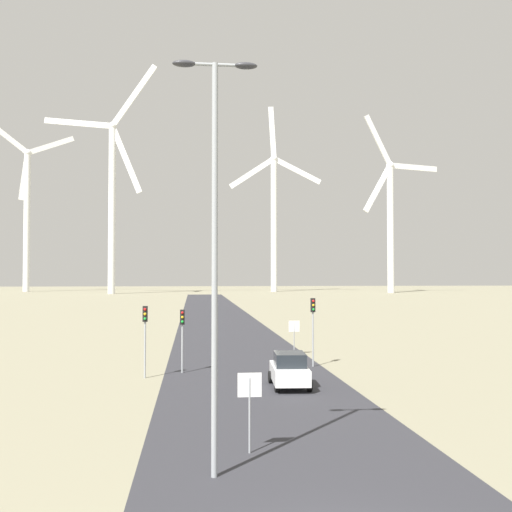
{
  "coord_description": "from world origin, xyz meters",
  "views": [
    {
      "loc": [
        -3.28,
        -12.51,
        5.92
      ],
      "look_at": [
        0.0,
        18.93,
        6.91
      ],
      "focal_mm": 42.0,
      "sensor_mm": 36.0,
      "label": 1
    }
  ],
  "objects_px": {
    "car_approaching": "(289,370)",
    "wind_turbine_left": "(112,190)",
    "traffic_light_post_mid_left": "(145,325)",
    "wind_turbine_center": "(274,210)",
    "streetlamp": "(215,224)",
    "traffic_light_post_near_right": "(313,317)",
    "traffic_light_post_near_left": "(182,326)",
    "wind_turbine_far_left": "(27,208)",
    "stop_sign_near": "(250,397)",
    "wind_turbine_right": "(390,214)",
    "stop_sign_far": "(294,331)"
  },
  "relations": [
    {
      "from": "traffic_light_post_mid_left",
      "to": "wind_turbine_right",
      "type": "relative_size",
      "value": 0.07
    },
    {
      "from": "traffic_light_post_near_left",
      "to": "wind_turbine_far_left",
      "type": "bearing_deg",
      "value": 107.74
    },
    {
      "from": "car_approaching",
      "to": "wind_turbine_left",
      "type": "height_order",
      "value": "wind_turbine_left"
    },
    {
      "from": "traffic_light_post_near_right",
      "to": "traffic_light_post_mid_left",
      "type": "relative_size",
      "value": 1.07
    },
    {
      "from": "wind_turbine_left",
      "to": "wind_turbine_right",
      "type": "bearing_deg",
      "value": 1.06
    },
    {
      "from": "streetlamp",
      "to": "wind_turbine_left",
      "type": "bearing_deg",
      "value": 98.61
    },
    {
      "from": "stop_sign_far",
      "to": "traffic_light_post_mid_left",
      "type": "xyz_separation_m",
      "value": [
        -10.18,
        -8.99,
        1.26
      ]
    },
    {
      "from": "traffic_light_post_mid_left",
      "to": "car_approaching",
      "type": "xyz_separation_m",
      "value": [
        7.8,
        -3.61,
        -2.1
      ]
    },
    {
      "from": "wind_turbine_center",
      "to": "wind_turbine_right",
      "type": "xyz_separation_m",
      "value": [
        36.53,
        -18.03,
        -2.71
      ]
    },
    {
      "from": "stop_sign_near",
      "to": "traffic_light_post_near_right",
      "type": "bearing_deg",
      "value": 72.26
    },
    {
      "from": "streetlamp",
      "to": "traffic_light_post_near_right",
      "type": "height_order",
      "value": "streetlamp"
    },
    {
      "from": "streetlamp",
      "to": "car_approaching",
      "type": "relative_size",
      "value": 2.93
    },
    {
      "from": "traffic_light_post_near_right",
      "to": "wind_turbine_far_left",
      "type": "bearing_deg",
      "value": 110.28
    },
    {
      "from": "traffic_light_post_near_right",
      "to": "car_approaching",
      "type": "xyz_separation_m",
      "value": [
        -2.65,
        -6.85,
        -2.3
      ]
    },
    {
      "from": "wind_turbine_right",
      "to": "traffic_light_post_near_left",
      "type": "bearing_deg",
      "value": -112.87
    },
    {
      "from": "stop_sign_near",
      "to": "wind_turbine_center",
      "type": "height_order",
      "value": "wind_turbine_center"
    },
    {
      "from": "traffic_light_post_near_left",
      "to": "traffic_light_post_near_right",
      "type": "distance_m",
      "value": 8.52
    },
    {
      "from": "traffic_light_post_near_right",
      "to": "wind_turbine_left",
      "type": "bearing_deg",
      "value": 102.31
    },
    {
      "from": "traffic_light_post_near_left",
      "to": "car_approaching",
      "type": "relative_size",
      "value": 0.91
    },
    {
      "from": "streetlamp",
      "to": "traffic_light_post_near_left",
      "type": "height_order",
      "value": "streetlamp"
    },
    {
      "from": "stop_sign_near",
      "to": "streetlamp",
      "type": "bearing_deg",
      "value": -119.22
    },
    {
      "from": "car_approaching",
      "to": "streetlamp",
      "type": "bearing_deg",
      "value": -108.01
    },
    {
      "from": "stop_sign_near",
      "to": "wind_turbine_center",
      "type": "distance_m",
      "value": 193.74
    },
    {
      "from": "wind_turbine_right",
      "to": "wind_turbine_far_left",
      "type": "bearing_deg",
      "value": 168.27
    },
    {
      "from": "traffic_light_post_near_right",
      "to": "wind_turbine_left",
      "type": "distance_m",
      "value": 158.41
    },
    {
      "from": "car_approaching",
      "to": "wind_turbine_center",
      "type": "bearing_deg",
      "value": 82.57
    },
    {
      "from": "traffic_light_post_near_left",
      "to": "wind_turbine_far_left",
      "type": "xyz_separation_m",
      "value": [
        -57.93,
        181.03,
        26.79
      ]
    },
    {
      "from": "wind_turbine_far_left",
      "to": "car_approaching",
      "type": "bearing_deg",
      "value": -71.14
    },
    {
      "from": "stop_sign_near",
      "to": "wind_turbine_right",
      "type": "xyz_separation_m",
      "value": [
        63.0,
        171.97,
        24.38
      ]
    },
    {
      "from": "car_approaching",
      "to": "traffic_light_post_mid_left",
      "type": "bearing_deg",
      "value": 155.18
    },
    {
      "from": "traffic_light_post_near_left",
      "to": "wind_turbine_right",
      "type": "xyz_separation_m",
      "value": [
        65.53,
        155.39,
        23.45
      ]
    },
    {
      "from": "wind_turbine_far_left",
      "to": "streetlamp",
      "type": "bearing_deg",
      "value": -73.5
    },
    {
      "from": "streetlamp",
      "to": "traffic_light_post_mid_left",
      "type": "relative_size",
      "value": 2.98
    },
    {
      "from": "wind_turbine_far_left",
      "to": "wind_turbine_right",
      "type": "xyz_separation_m",
      "value": [
        123.46,
        -25.64,
        -3.34
      ]
    },
    {
      "from": "wind_turbine_left",
      "to": "wind_turbine_center",
      "type": "bearing_deg",
      "value": 20.11
    },
    {
      "from": "stop_sign_far",
      "to": "wind_turbine_right",
      "type": "xyz_separation_m",
      "value": [
        57.45,
        148.03,
        24.48
      ]
    },
    {
      "from": "car_approaching",
      "to": "wind_turbine_left",
      "type": "relative_size",
      "value": 0.06
    },
    {
      "from": "traffic_light_post_mid_left",
      "to": "wind_turbine_center",
      "type": "distance_m",
      "value": 179.67
    },
    {
      "from": "stop_sign_far",
      "to": "traffic_light_post_near_left",
      "type": "bearing_deg",
      "value": -137.65
    },
    {
      "from": "traffic_light_post_near_right",
      "to": "wind_turbine_far_left",
      "type": "distance_m",
      "value": 193.07
    },
    {
      "from": "wind_turbine_right",
      "to": "car_approaching",
      "type": "bearing_deg",
      "value": -110.43
    },
    {
      "from": "traffic_light_post_near_right",
      "to": "wind_turbine_center",
      "type": "distance_m",
      "value": 174.94
    },
    {
      "from": "traffic_light_post_mid_left",
      "to": "car_approaching",
      "type": "bearing_deg",
      "value": -24.82
    },
    {
      "from": "car_approaching",
      "to": "wind_turbine_left",
      "type": "distance_m",
      "value": 164.91
    },
    {
      "from": "stop_sign_far",
      "to": "traffic_light_post_near_right",
      "type": "relative_size",
      "value": 0.57
    },
    {
      "from": "streetlamp",
      "to": "wind_turbine_far_left",
      "type": "distance_m",
      "value": 209.61
    },
    {
      "from": "wind_turbine_left",
      "to": "wind_turbine_right",
      "type": "relative_size",
      "value": 1.22
    },
    {
      "from": "streetlamp",
      "to": "traffic_light_post_near_right",
      "type": "relative_size",
      "value": 2.79
    },
    {
      "from": "wind_turbine_right",
      "to": "wind_turbine_center",
      "type": "bearing_deg",
      "value": 153.73
    },
    {
      "from": "stop_sign_near",
      "to": "wind_turbine_right",
      "type": "relative_size",
      "value": 0.05
    }
  ]
}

